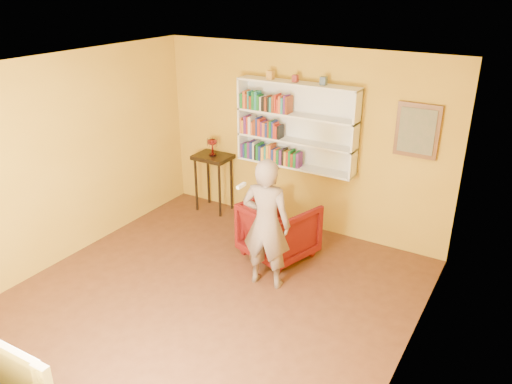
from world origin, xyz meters
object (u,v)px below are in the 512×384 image
ruby_lustre (212,143)px  armchair (279,229)px  bookshelf (298,125)px  television (13,366)px  console_table (213,165)px  person (266,224)px

ruby_lustre → armchair: size_ratio=0.31×
ruby_lustre → armchair: 1.93m
bookshelf → television: 4.72m
ruby_lustre → television: (1.37, -4.50, -0.27)m
ruby_lustre → television: bearing=-73.1°
console_table → ruby_lustre: ruby_lustre is taller
console_table → person: (1.80, -1.44, 0.05)m
television → person: bearing=80.6°
ruby_lustre → console_table: bearing=-45.0°
console_table → armchair: size_ratio=1.08×
bookshelf → console_table: size_ratio=1.91×
bookshelf → ruby_lustre: size_ratio=6.61×
console_table → ruby_lustre: size_ratio=3.46×
bookshelf → person: size_ratio=1.09×
person → television: 3.09m
console_table → person: bearing=-38.6°
bookshelf → ruby_lustre: bearing=-173.5°
television → ruby_lustre: bearing=105.5°
bookshelf → person: 1.82m
bookshelf → armchair: bookshelf is taller
console_table → armchair: (1.61, -0.76, -0.38)m
armchair → television: bearing=103.6°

